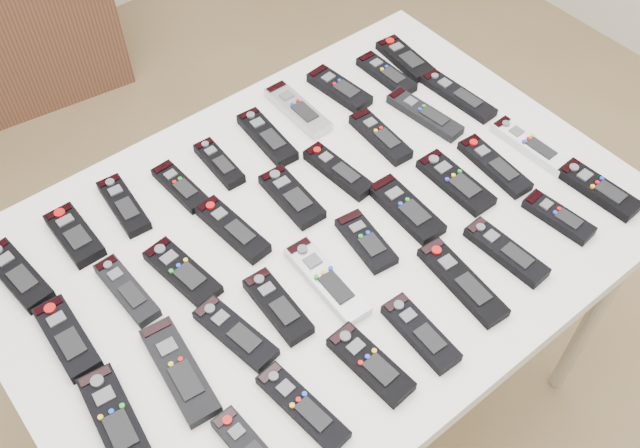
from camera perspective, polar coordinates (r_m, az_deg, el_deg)
ground at (r=2.09m, az=-0.61°, el=-12.88°), size 4.00×4.00×0.00m
table at (r=1.45m, az=0.00°, el=-1.92°), size 1.25×0.88×0.78m
remote_0 at (r=1.44m, az=-23.02°, el=-3.79°), size 0.07×0.18×0.02m
remote_1 at (r=1.46m, az=-19.04°, el=-0.84°), size 0.06×0.15×0.02m
remote_2 at (r=1.49m, az=-15.43°, el=1.46°), size 0.06×0.16×0.02m
remote_3 at (r=1.50m, az=-11.12°, el=2.96°), size 0.05×0.15×0.02m
remote_4 at (r=1.52m, az=-8.07°, el=4.83°), size 0.05×0.14×0.02m
remote_5 at (r=1.57m, az=-4.26°, el=6.94°), size 0.06×0.18×0.02m
remote_6 at (r=1.63m, az=-1.79°, el=9.12°), size 0.05×0.19×0.02m
remote_7 at (r=1.68m, az=1.55°, el=10.75°), size 0.07×0.17×0.02m
remote_8 at (r=1.73m, az=5.32°, el=11.84°), size 0.05×0.16×0.02m
remote_9 at (r=1.78m, az=6.82°, el=13.01°), size 0.07×0.17×0.02m
remote_10 at (r=1.33m, az=-19.56°, el=-8.57°), size 0.06×0.17×0.02m
remote_11 at (r=1.36m, az=-15.19°, el=-5.13°), size 0.05×0.17×0.02m
remote_12 at (r=1.36m, az=-10.95°, el=-3.81°), size 0.08×0.17×0.02m
remote_13 at (r=1.40m, az=-7.00°, el=-0.41°), size 0.07×0.18×0.02m
remote_14 at (r=1.45m, az=-2.28°, el=2.19°), size 0.07×0.16×0.02m
remote_15 at (r=1.49m, az=1.46°, el=4.25°), size 0.06×0.17×0.02m
remote_16 at (r=1.57m, az=4.84°, el=6.99°), size 0.06×0.17×0.02m
remote_17 at (r=1.63m, az=8.36°, el=8.67°), size 0.07×0.19×0.02m
remote_18 at (r=1.70m, az=10.99°, el=10.04°), size 0.06×0.20×0.02m
remote_19 at (r=1.23m, az=-16.02°, el=-14.85°), size 0.08×0.20×0.02m
remote_20 at (r=1.25m, az=-11.17°, el=-11.40°), size 0.08×0.21×0.02m
remote_21 at (r=1.27m, az=-6.78°, el=-8.68°), size 0.08×0.17×0.02m
remote_22 at (r=1.29m, az=-3.40°, el=-6.58°), size 0.06×0.16×0.02m
remote_23 at (r=1.32m, az=0.54°, el=-4.52°), size 0.06×0.20×0.02m
remote_24 at (r=1.38m, az=3.70°, el=-1.37°), size 0.07×0.15×0.02m
remote_25 at (r=1.44m, az=6.90°, el=1.21°), size 0.07×0.18×0.02m
remote_26 at (r=1.50m, az=10.79°, el=3.31°), size 0.06×0.18×0.02m
remote_27 at (r=1.55m, az=13.78°, el=4.55°), size 0.06×0.18×0.02m
remote_28 at (r=1.61m, az=16.48°, el=6.05°), size 0.05×0.19×0.02m
remote_31 at (r=1.20m, az=-1.42°, el=-14.41°), size 0.07×0.18×0.02m
remote_32 at (r=1.24m, az=4.05°, el=-11.11°), size 0.07×0.17×0.02m
remote_33 at (r=1.27m, az=8.04°, el=-8.63°), size 0.06×0.16×0.02m
remote_34 at (r=1.35m, az=11.31°, el=-4.55°), size 0.07×0.20×0.02m
remote_35 at (r=1.40m, az=14.65°, el=-2.17°), size 0.06×0.18×0.02m
remote_36 at (r=1.49m, az=18.54°, el=0.53°), size 0.06×0.15×0.02m
remote_37 at (r=1.57m, az=21.40°, el=2.59°), size 0.06×0.17×0.02m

